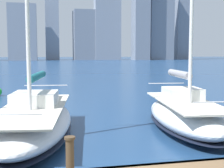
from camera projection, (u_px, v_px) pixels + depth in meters
city_skyline at (67, 19)px, 161.53m from camera, size 167.36×24.61×53.76m
sailboat_grey at (185, 113)px, 14.16m from camera, size 3.59×7.71×10.86m
sailboat_teal at (33, 120)px, 12.78m from camera, size 4.21×9.12×11.71m
mooring_post at (70, 155)px, 7.37m from camera, size 0.26×0.26×0.91m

